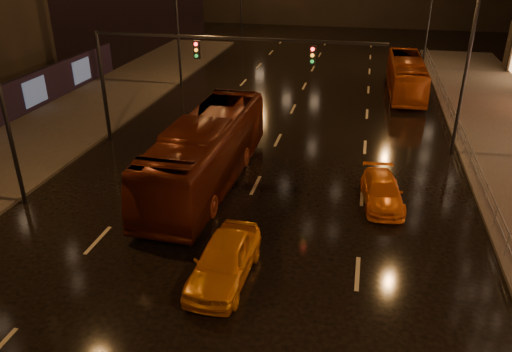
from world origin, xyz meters
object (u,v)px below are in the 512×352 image
Objects in this scene: bus_red at (207,151)px; bus_curb at (406,76)px; taxi_far at (382,191)px; taxi_near at (224,260)px.

bus_curb is at bearing 62.14° from bus_red.
taxi_far is (8.14, -0.33, -1.06)m from bus_red.
taxi_near is at bearing -66.91° from bus_red.
bus_red is 8.21m from taxi_far.
bus_red is 1.20× the size of bus_curb.
bus_red is at bearing 170.70° from taxi_far.
bus_curb reaches higher than taxi_far.
taxi_far is at bearing -0.95° from bus_red.
taxi_near is at bearing -107.28° from bus_curb.
taxi_near is (2.81, -7.05, -0.89)m from bus_red.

